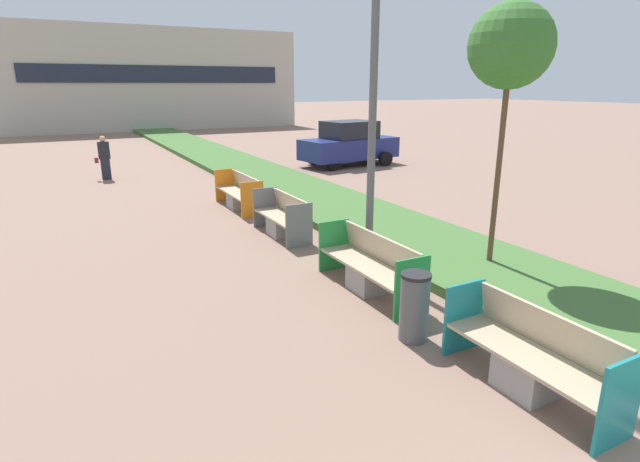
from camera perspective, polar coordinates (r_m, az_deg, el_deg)
planter_grass_strip at (r=13.92m, az=1.43°, el=2.94°), size 2.80×120.00×0.18m
building_backdrop at (r=42.47m, az=-18.62°, el=16.07°), size 21.46×6.19×7.32m
bench_teal_frame at (r=6.22m, az=22.92°, el=-13.53°), size 0.65×2.09×0.94m
bench_green_frame at (r=8.38m, az=5.75°, el=-4.36°), size 0.65×2.36×0.94m
bench_grey_frame at (r=11.40m, az=-4.30°, el=1.26°), size 0.65×1.95×0.94m
bench_orange_frame at (r=14.09m, az=-9.19°, el=4.08°), size 0.65×2.29×0.94m
litter_bin at (r=6.86m, az=10.73°, el=-8.50°), size 0.41×0.41×0.95m
sapling_tree_near at (r=9.36m, az=20.98°, el=19.00°), size 1.42×1.42×4.66m
pedestrian_walking at (r=19.76m, az=-23.43°, el=7.69°), size 0.53×0.24×1.57m
parked_car_distant at (r=21.46m, az=3.36°, el=9.93°), size 4.40×2.32×1.86m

